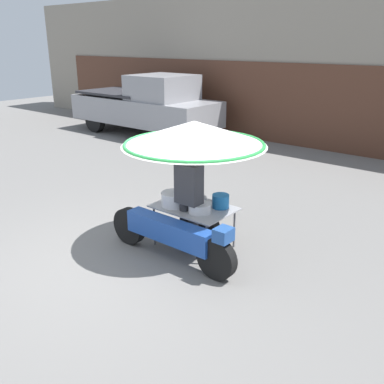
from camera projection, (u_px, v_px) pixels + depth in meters
The scene contains 5 objects.
ground_plane at pixel (126, 260), 6.20m from camera, with size 36.00×36.00×0.00m, color slate.
shopfront_building at pixel (362, 70), 12.15m from camera, with size 28.00×2.06×4.46m.
vendor_motorcycle_cart at pixel (192, 150), 6.10m from camera, with size 2.26×2.09×1.95m.
vendor_person at pixel (189, 197), 6.17m from camera, with size 0.38×0.22×1.58m.
pickup_truck at pixel (147, 106), 14.17m from camera, with size 5.34×1.93×1.99m.
Camera 1 is at (4.24, -3.66, 3.01)m, focal length 40.00 mm.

